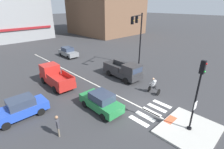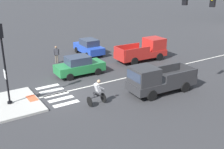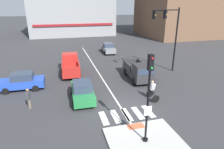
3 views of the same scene
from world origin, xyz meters
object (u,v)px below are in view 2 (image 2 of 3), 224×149
pickup_truck_red_westbound_far (145,50)px  cyclist (97,92)px  car_green_westbound_near (79,66)px  signal_pole (4,57)px  pickup_truck_charcoal_eastbound_mid (157,80)px  pedestrian_at_curb_left (56,53)px  car_blue_cross_left (89,47)px

pickup_truck_red_westbound_far → cyclist: pickup_truck_red_westbound_far is taller
car_green_westbound_near → pickup_truck_red_westbound_far: 7.41m
signal_pole → pickup_truck_charcoal_eastbound_mid: size_ratio=0.99×
cyclist → pedestrian_at_curb_left: cyclist is taller
signal_pole → pickup_truck_red_westbound_far: 14.36m
car_blue_cross_left → pickup_truck_red_westbound_far: size_ratio=0.80×
pickup_truck_charcoal_eastbound_mid → pedestrian_at_curb_left: bearing=-162.5°
signal_pole → car_green_westbound_near: 7.41m
car_blue_cross_left → signal_pole: bearing=-51.5°
car_green_westbound_near → pickup_truck_charcoal_eastbound_mid: pickup_truck_charcoal_eastbound_mid is taller
car_green_westbound_near → car_blue_cross_left: 6.42m
pickup_truck_red_westbound_far → pickup_truck_charcoal_eastbound_mid: 8.12m
car_green_westbound_near → pickup_truck_charcoal_eastbound_mid: bearing=25.0°
car_green_westbound_near → pickup_truck_red_westbound_far: (-0.46, 7.39, 0.17)m
car_blue_cross_left → pedestrian_at_curb_left: bearing=-75.0°
car_blue_cross_left → pickup_truck_red_westbound_far: (4.78, 3.68, 0.17)m
car_green_westbound_near → pickup_truck_red_westbound_far: size_ratio=0.80×
pickup_truck_red_westbound_far → cyclist: bearing=-55.4°
car_green_westbound_near → signal_pole: bearing=-66.3°
pickup_truck_red_westbound_far → pedestrian_at_curb_left: size_ratio=3.10×
signal_pole → cyclist: signal_pole is taller
pickup_truck_red_westbound_far → cyclist: 10.84m
car_blue_cross_left → pedestrian_at_curb_left: 4.21m
car_green_westbound_near → pickup_truck_charcoal_eastbound_mid: (6.34, 2.95, 0.17)m
cyclist → car_green_westbound_near: bearing=165.0°
pickup_truck_charcoal_eastbound_mid → pedestrian_at_curb_left: size_ratio=3.11×
pedestrian_at_curb_left → signal_pole: bearing=-41.0°
car_blue_cross_left → pickup_truck_red_westbound_far: 6.04m
pickup_truck_red_westbound_far → cyclist: (6.16, -8.92, -0.11)m
signal_pole → pickup_truck_red_westbound_far: bearing=103.3°
car_green_westbound_near → cyclist: (5.70, -1.53, 0.06)m
pickup_truck_charcoal_eastbound_mid → car_green_westbound_near: bearing=-155.0°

